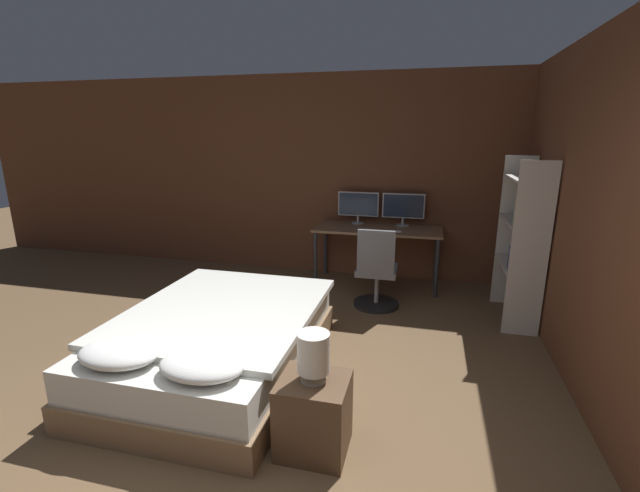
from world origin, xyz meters
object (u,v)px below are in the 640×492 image
at_px(nightstand, 314,415).
at_px(monitor_left, 358,205).
at_px(bookshelf, 524,235).
at_px(desk, 378,235).
at_px(bed, 219,342).
at_px(keyboard, 376,231).
at_px(bedside_lamp, 313,353).
at_px(computer_mouse, 399,232).
at_px(monitor_right, 403,207).
at_px(office_chair, 376,276).

bearing_deg(nightstand, monitor_left, 94.88).
bearing_deg(bookshelf, desk, 153.50).
xyz_separation_m(bed, keyboard, (1.01, 2.21, 0.51)).
height_order(nightstand, bedside_lamp, bedside_lamp).
distance_m(nightstand, monitor_left, 3.47).
bearing_deg(keyboard, bed, -114.56).
xyz_separation_m(desk, computer_mouse, (0.28, -0.23, 0.10)).
distance_m(nightstand, monitor_right, 3.47).
bearing_deg(office_chair, bookshelf, -0.21).
xyz_separation_m(monitor_left, keyboard, (0.30, -0.46, -0.23)).
xyz_separation_m(monitor_right, computer_mouse, (-0.01, -0.46, -0.23)).
height_order(monitor_right, computer_mouse, monitor_right).
xyz_separation_m(bed, office_chair, (1.10, 1.67, 0.11)).
relative_size(monitor_left, computer_mouse, 7.73).
relative_size(bedside_lamp, bookshelf, 0.18).
height_order(nightstand, monitor_right, monitor_right).
bearing_deg(monitor_left, computer_mouse, -38.56).
bearing_deg(bookshelf, monitor_left, 151.45).
distance_m(computer_mouse, office_chair, 0.70).
height_order(bedside_lamp, monitor_left, monitor_left).
distance_m(bed, nightstand, 1.22).
bearing_deg(bed, monitor_right, 63.95).
xyz_separation_m(monitor_right, keyboard, (-0.30, -0.46, -0.23)).
distance_m(monitor_left, computer_mouse, 0.77).
height_order(desk, keyboard, keyboard).
bearing_deg(nightstand, desk, 89.86).
bearing_deg(computer_mouse, bed, -120.30).
bearing_deg(bedside_lamp, desk, 89.86).
xyz_separation_m(monitor_left, office_chair, (0.39, -1.00, -0.63)).
distance_m(monitor_left, keyboard, 0.60).
xyz_separation_m(nightstand, keyboard, (0.01, 2.91, 0.53)).
relative_size(keyboard, bookshelf, 0.23).
bearing_deg(bookshelf, office_chair, 179.79).
height_order(computer_mouse, bookshelf, bookshelf).
distance_m(nightstand, office_chair, 2.37).
bearing_deg(computer_mouse, monitor_right, 88.27).
height_order(bed, monitor_left, monitor_left).
xyz_separation_m(bedside_lamp, bookshelf, (1.57, 2.36, 0.27)).
height_order(monitor_right, office_chair, monitor_right).
relative_size(bedside_lamp, monitor_right, 0.58).
distance_m(desk, computer_mouse, 0.38).
bearing_deg(keyboard, office_chair, -80.55).
bearing_deg(monitor_left, monitor_right, 0.00).
bearing_deg(nightstand, computer_mouse, 84.33).
bearing_deg(bedside_lamp, keyboard, 89.85).
distance_m(bedside_lamp, monitor_left, 3.40).
bearing_deg(bedside_lamp, office_chair, 87.63).
xyz_separation_m(monitor_right, office_chair, (-0.21, -1.00, -0.63)).
bearing_deg(keyboard, bedside_lamp, -90.15).
relative_size(bed, computer_mouse, 29.94).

